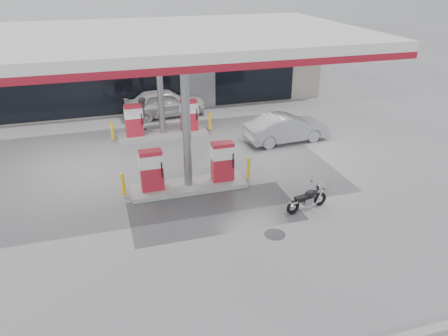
# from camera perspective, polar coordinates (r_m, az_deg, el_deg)

# --- Properties ---
(ground) EXTENTS (90.00, 90.00, 0.00)m
(ground) POSITION_cam_1_polar(r_m,az_deg,el_deg) (15.63, -3.03, -5.93)
(ground) COLOR gray
(ground) RESTS_ON ground
(wet_patch) EXTENTS (6.00, 3.00, 0.00)m
(wet_patch) POSITION_cam_1_polar(r_m,az_deg,el_deg) (15.73, -1.25, -5.66)
(wet_patch) COLOR #4C4C4F
(wet_patch) RESTS_ON ground
(drain_cover) EXTENTS (0.70, 0.70, 0.01)m
(drain_cover) POSITION_cam_1_polar(r_m,az_deg,el_deg) (14.58, 6.66, -8.61)
(drain_cover) COLOR #38383A
(drain_cover) RESTS_ON ground
(store_building) EXTENTS (22.00, 8.22, 4.00)m
(store_building) POSITION_cam_1_polar(r_m,az_deg,el_deg) (29.74, -10.81, 13.06)
(store_building) COLOR #B3A796
(store_building) RESTS_ON ground
(canopy) EXTENTS (16.00, 10.02, 5.51)m
(canopy) POSITION_cam_1_polar(r_m,az_deg,el_deg) (18.49, -7.35, 16.32)
(canopy) COLOR silver
(canopy) RESTS_ON ground
(pump_island_near) EXTENTS (5.14, 1.30, 1.78)m
(pump_island_near) POSITION_cam_1_polar(r_m,az_deg,el_deg) (17.01, -4.72, -0.52)
(pump_island_near) COLOR #9E9E99
(pump_island_near) RESTS_ON ground
(pump_island_far) EXTENTS (5.14, 1.30, 1.78)m
(pump_island_far) POSITION_cam_1_polar(r_m,az_deg,el_deg) (22.48, -8.07, 5.87)
(pump_island_far) COLOR #9E9E99
(pump_island_far) RESTS_ON ground
(parked_motorcycle) EXTENTS (1.74, 0.66, 0.90)m
(parked_motorcycle) POSITION_cam_1_polar(r_m,az_deg,el_deg) (15.94, 10.87, -4.07)
(parked_motorcycle) COLOR black
(parked_motorcycle) RESTS_ON ground
(sedan_white) EXTENTS (4.76, 2.20, 1.58)m
(sedan_white) POSITION_cam_1_polar(r_m,az_deg,el_deg) (25.57, -7.70, 8.47)
(sedan_white) COLOR silver
(sedan_white) RESTS_ON ground
(attendant) EXTENTS (0.89, 1.03, 1.83)m
(attendant) POSITION_cam_1_polar(r_m,az_deg,el_deg) (23.26, -10.47, 6.90)
(attendant) COLOR #5A5A5F
(attendant) RESTS_ON ground
(hatchback_silver) EXTENTS (4.27, 1.78, 1.37)m
(hatchback_silver) POSITION_cam_1_polar(r_m,az_deg,el_deg) (21.82, 8.16, 5.19)
(hatchback_silver) COLOR #999AA0
(hatchback_silver) RESTS_ON ground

